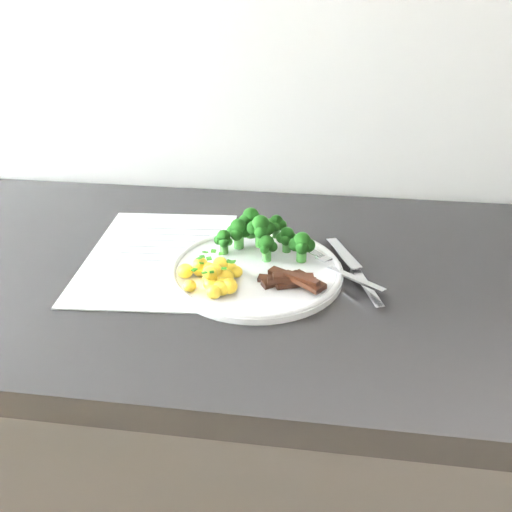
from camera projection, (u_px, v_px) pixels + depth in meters
The scene contains 8 objects.
counter at pixel (250, 471), 0.99m from camera, with size 2.41×0.60×0.90m.
recipe_paper at pixel (159, 255), 0.81m from camera, with size 0.24×0.32×0.00m.
plate at pixel (256, 270), 0.76m from camera, with size 0.26×0.26×0.01m.
broccoli at pixel (263, 232), 0.79m from camera, with size 0.15×0.09×0.06m.
potatoes at pixel (214, 277), 0.71m from camera, with size 0.09×0.08×0.04m.
beef_strips at pixel (293, 280), 0.71m from camera, with size 0.10×0.08×0.03m.
fork at pixel (344, 272), 0.73m from camera, with size 0.12×0.12×0.01m.
knife at pixel (359, 278), 0.73m from camera, with size 0.08×0.19×0.02m.
Camera 1 is at (0.13, 1.01, 1.29)m, focal length 36.11 mm.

